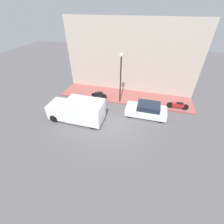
{
  "coord_description": "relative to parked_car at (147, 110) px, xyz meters",
  "views": [
    {
      "loc": [
        -9.68,
        -2.44,
        8.93
      ],
      "look_at": [
        1.31,
        0.5,
        0.6
      ],
      "focal_mm": 24.0,
      "sensor_mm": 36.0,
      "label": 1
    }
  ],
  "objects": [
    {
      "name": "building_facade",
      "position": [
        4.6,
        2.62,
        3.34
      ],
      "size": [
        0.3,
        14.78,
        7.94
      ],
      "color": "#B2A899",
      "rests_on": "ground_plane"
    },
    {
      "name": "motorcycle_black",
      "position": [
        1.64,
        5.37,
        -0.05
      ],
      "size": [
        0.3,
        1.8,
        0.78
      ],
      "color": "black",
      "rests_on": "sidewalk"
    },
    {
      "name": "sidewalk",
      "position": [
        2.86,
        2.62,
        -0.55
      ],
      "size": [
        3.18,
        14.78,
        0.16
      ],
      "color": "#934C47",
      "rests_on": "ground_plane"
    },
    {
      "name": "parked_car",
      "position": [
        0.0,
        0.0,
        0.0
      ],
      "size": [
        1.78,
        3.83,
        1.31
      ],
      "color": "silver",
      "rests_on": "ground_plane"
    },
    {
      "name": "streetlamp",
      "position": [
        1.57,
        2.97,
        3.09
      ],
      "size": [
        0.39,
        0.39,
        5.14
      ],
      "color": "black",
      "rests_on": "sidewalk"
    },
    {
      "name": "delivery_van",
      "position": [
        -2.31,
        6.08,
        0.43
      ],
      "size": [
        1.99,
        5.03,
        2.09
      ],
      "color": "white",
      "rests_on": "ground_plane"
    },
    {
      "name": "ground_plane",
      "position": [
        -2.47,
        2.62,
        -0.63
      ],
      "size": [
        60.0,
        60.0,
        0.0
      ],
      "primitive_type": "plane",
      "color": "#514F51"
    },
    {
      "name": "motorcycle_red",
      "position": [
        1.71,
        -3.0,
        -0.05
      ],
      "size": [
        0.3,
        2.1,
        0.74
      ],
      "color": "#B21E1E",
      "rests_on": "sidewalk"
    }
  ]
}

